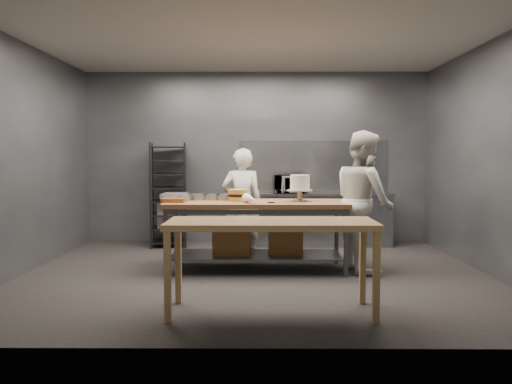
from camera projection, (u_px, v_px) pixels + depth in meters
ground at (255, 274)px, 6.43m from camera, size 6.00×6.00×0.00m
back_wall at (257, 158)px, 8.82m from camera, size 6.00×0.04×3.00m
work_table at (255, 227)px, 6.68m from camera, size 2.40×0.90×0.92m
near_counter at (271, 229)px, 4.81m from camera, size 2.00×0.70×0.90m
back_counter at (315, 219)px, 8.57m from camera, size 2.60×0.60×0.90m
splashback_panel at (313, 166)px, 8.80m from camera, size 2.60×0.02×0.90m
speed_rack at (169, 196)px, 8.48m from camera, size 0.69×0.73×1.75m
chef_behind at (242, 204)px, 7.42m from camera, size 0.61×0.41×1.64m
chef_right at (364, 201)px, 6.63m from camera, size 0.87×1.02×1.86m
microwave at (290, 184)px, 8.53m from camera, size 0.54×0.37×0.30m
frosted_cake_stand at (300, 185)px, 6.64m from camera, size 0.34×0.34×0.35m
layer_cake at (238, 195)px, 6.68m from camera, size 0.26×0.26×0.16m
cake_pans at (204, 197)px, 6.87m from camera, size 0.84×0.41×0.07m
piping_bag at (251, 199)px, 6.32m from camera, size 0.24×0.40×0.12m
offset_spatula at (278, 203)px, 6.41m from camera, size 0.37×0.02×0.02m
pastry_clamshells at (175, 197)px, 6.64m from camera, size 0.31×0.44×0.11m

